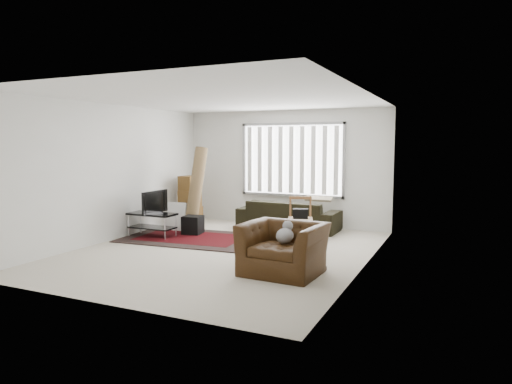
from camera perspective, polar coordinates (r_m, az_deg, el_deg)
room at (r=8.48m, az=-2.28°, el=4.96°), size 6.00×6.02×2.71m
persian_rug at (r=9.43m, az=-8.14°, el=-5.70°), size 2.79×1.98×0.02m
tv_stand at (r=9.66m, az=-12.85°, el=-3.39°), size 1.00×0.45×0.50m
tv at (r=9.61m, az=-12.91°, el=-1.20°), size 0.11×0.81×0.47m
subwoofer at (r=9.78m, az=-7.90°, el=-4.07°), size 0.43×0.43×0.38m
moving_boxes at (r=10.98m, az=-8.29°, el=-1.25°), size 0.54×0.51×1.16m
white_flatpack at (r=10.25m, az=-10.00°, el=-3.05°), size 0.50×0.21×0.63m
rolled_rug at (r=10.14m, az=-7.53°, el=0.39°), size 0.43×0.72×1.86m
sofa at (r=10.26m, az=4.09°, el=-2.31°), size 2.27×1.02×0.87m
side_chair at (r=8.99m, az=5.57°, el=-3.16°), size 0.60×0.60×0.88m
armchair at (r=6.80m, az=3.43°, el=-6.59°), size 1.21×1.07×0.86m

